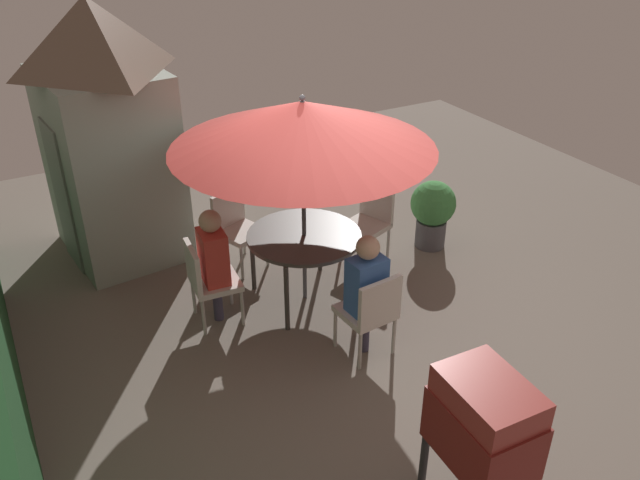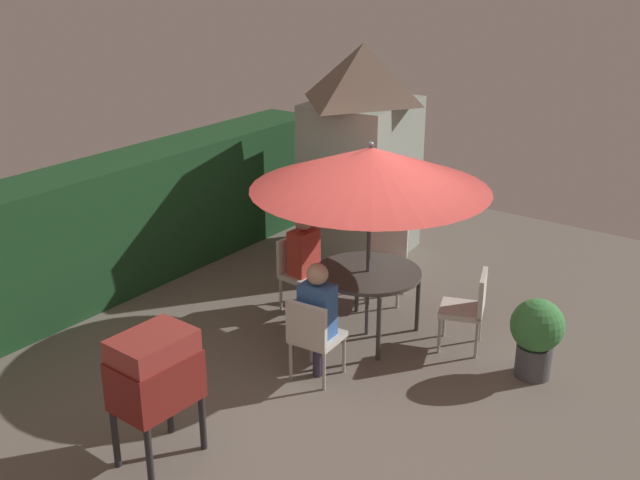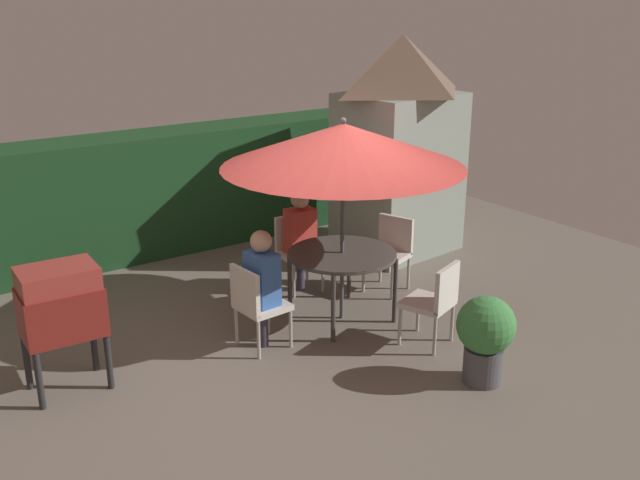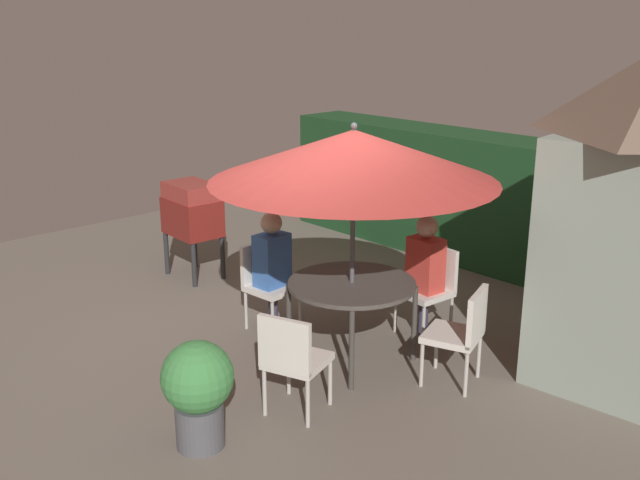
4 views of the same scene
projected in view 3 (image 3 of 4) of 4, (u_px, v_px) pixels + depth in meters
ground_plane at (308, 338)px, 7.73m from camera, size 11.00×11.00×0.00m
hedge_backdrop at (169, 191)px, 10.18m from camera, size 6.85×0.83×1.68m
garden_shed at (399, 144)px, 9.92m from camera, size 1.72×1.44×2.97m
patio_table at (342, 258)px, 7.97m from camera, size 1.20×1.20×0.79m
patio_umbrella at (343, 145)px, 7.56m from camera, size 2.59×2.59×2.26m
bbq_grill at (61, 304)px, 6.48m from camera, size 0.72×0.53×1.20m
chair_near_shed at (297, 247)px, 8.90m from camera, size 0.50×0.50×0.90m
chair_far_side at (256, 302)px, 7.34m from camera, size 0.50×0.50×0.90m
chair_toward_hedge at (435, 299)px, 7.41m from camera, size 0.59×0.59×0.90m
chair_toward_house at (390, 248)px, 8.85m from camera, size 0.59×0.59×0.90m
potted_plant_by_shed at (485, 334)px, 6.72m from camera, size 0.55×0.55×0.86m
person_in_red at (300, 229)px, 8.74m from camera, size 0.36×0.27×1.26m
person_in_blue at (262, 276)px, 7.31m from camera, size 0.27×0.36×1.26m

